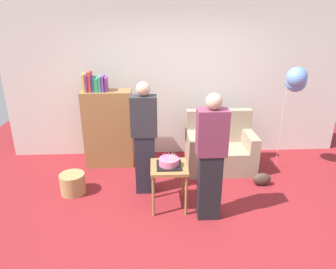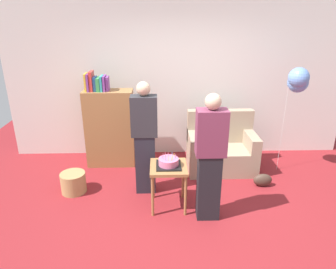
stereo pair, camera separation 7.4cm
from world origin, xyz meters
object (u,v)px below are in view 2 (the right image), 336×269
at_px(side_table, 169,172).
at_px(handbag, 263,180).
at_px(birthday_cake, 169,162).
at_px(person_blowing_candles, 145,138).
at_px(couch, 221,149).
at_px(bookshelf, 109,126).
at_px(person_holding_cake, 210,158).
at_px(wicker_basket, 73,183).
at_px(balloon_bunch, 298,80).

xyz_separation_m(side_table, handbag, (1.45, 0.48, -0.42)).
xyz_separation_m(birthday_cake, person_blowing_candles, (-0.32, 0.42, 0.17)).
height_order(couch, bookshelf, bookshelf).
bearing_deg(person_blowing_candles, birthday_cake, -68.27).
bearing_deg(couch, side_table, -129.60).
bearing_deg(birthday_cake, handbag, 18.34).
distance_m(birthday_cake, person_holding_cake, 0.58).
relative_size(bookshelf, wicker_basket, 4.47).
bearing_deg(birthday_cake, wicker_basket, 163.65).
height_order(bookshelf, handbag, bookshelf).
xyz_separation_m(person_blowing_candles, balloon_bunch, (2.31, 0.57, 0.69)).
height_order(couch, birthday_cake, couch).
bearing_deg(person_blowing_candles, couch, 13.22).
relative_size(wicker_basket, handbag, 1.29).
relative_size(couch, side_table, 1.80).
bearing_deg(wicker_basket, person_blowing_candles, 0.54).
relative_size(couch, birthday_cake, 3.44).
bearing_deg(bookshelf, birthday_cake, -54.30).
bearing_deg(person_holding_cake, wicker_basket, 10.68).
distance_m(side_table, person_blowing_candles, 0.61).
bearing_deg(wicker_basket, couch, 16.90).
height_order(person_blowing_candles, wicker_basket, person_blowing_candles).
bearing_deg(couch, balloon_bunch, -6.42).
distance_m(couch, handbag, 0.85).
xyz_separation_m(wicker_basket, balloon_bunch, (3.37, 0.58, 1.37)).
xyz_separation_m(bookshelf, person_blowing_candles, (0.63, -0.91, 0.15)).
bearing_deg(balloon_bunch, couch, 173.58).
distance_m(person_blowing_candles, person_holding_cake, 1.05).
relative_size(birthday_cake, handbag, 1.14).
distance_m(birthday_cake, handbag, 1.62).
relative_size(bookshelf, handbag, 5.75).
height_order(bookshelf, balloon_bunch, balloon_bunch).
distance_m(person_blowing_candles, wicker_basket, 1.26).
xyz_separation_m(birthday_cake, balloon_bunch, (1.99, 0.98, 0.86)).
distance_m(person_holding_cake, handbag, 1.40).
xyz_separation_m(handbag, balloon_bunch, (0.54, 0.50, 1.42)).
bearing_deg(couch, person_holding_cake, -107.29).
distance_m(birthday_cake, balloon_bunch, 2.38).
xyz_separation_m(bookshelf, person_holding_cake, (1.44, -1.57, 0.15)).
height_order(couch, person_holding_cake, person_holding_cake).
distance_m(couch, balloon_bunch, 1.60).
relative_size(bookshelf, person_holding_cake, 0.99).
xyz_separation_m(couch, person_blowing_candles, (-1.23, -0.69, 0.49)).
relative_size(side_table, person_blowing_candles, 0.37).
height_order(bookshelf, person_blowing_candles, person_blowing_candles).
xyz_separation_m(person_blowing_candles, handbag, (1.77, 0.06, -0.73)).
bearing_deg(side_table, person_holding_cake, -26.64).
bearing_deg(handbag, person_blowing_candles, -177.92).
xyz_separation_m(bookshelf, birthday_cake, (0.95, -1.33, -0.03)).
relative_size(side_table, birthday_cake, 1.91).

